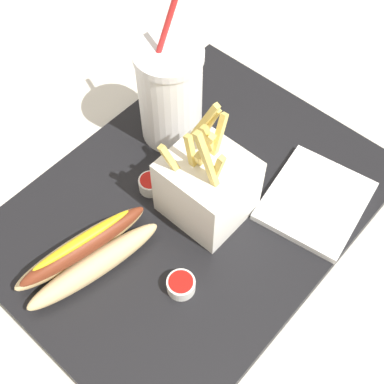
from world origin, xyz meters
name	(u,v)px	position (x,y,z in m)	size (l,w,h in m)	color
ground_plane	(192,217)	(0.00, 0.00, -0.01)	(2.40, 2.40, 0.02)	silver
food_tray	(192,209)	(0.00, 0.00, 0.01)	(0.48, 0.36, 0.02)	black
soda_cup	(170,94)	(0.07, 0.10, 0.09)	(0.09, 0.09, 0.24)	white
fries_basket	(207,186)	(0.01, -0.02, 0.07)	(0.09, 0.10, 0.17)	white
hot_dog_1	(87,254)	(-0.14, 0.04, 0.04)	(0.18, 0.09, 0.06)	#E5C689
ketchup_cup_1	(181,285)	(-0.09, -0.07, 0.03)	(0.03, 0.03, 0.02)	white
ketchup_cup_2	(151,184)	(-0.02, 0.06, 0.03)	(0.03, 0.03, 0.02)	white
napkin_stack	(315,201)	(0.11, -0.11, 0.02)	(0.13, 0.11, 0.01)	white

